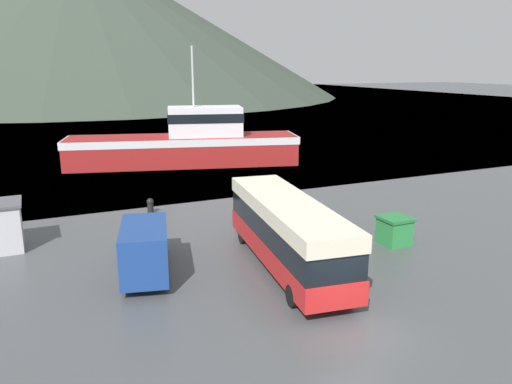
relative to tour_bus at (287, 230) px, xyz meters
The scene contains 8 objects.
ground_plane 6.42m from the tour_bus, 95.46° to the right, with size 400.00×400.00×0.00m, color #424447.
water_surface 132.73m from the tour_bus, 90.25° to the left, with size 240.00×240.00×0.00m, color #3D5160.
hill_backdrop 145.32m from the tour_bus, 87.63° to the left, with size 151.45×151.45×43.61m, color #333D33.
tour_bus is the anchor object (origin of this frame).
delivery_van 6.44m from the tour_bus, 163.28° to the left, with size 3.24×6.03×2.46m.
fishing_boat 25.97m from the tour_bus, 83.43° to the left, with size 21.88×10.13×10.83m.
storage_bin 6.68m from the tour_bus, ahead, with size 1.50×1.54×1.48m.
mooring_bollard 11.92m from the tour_bus, 109.02° to the left, with size 0.44×0.44×1.00m.
Camera 1 is at (-9.63, -13.06, 9.16)m, focal length 35.00 mm.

